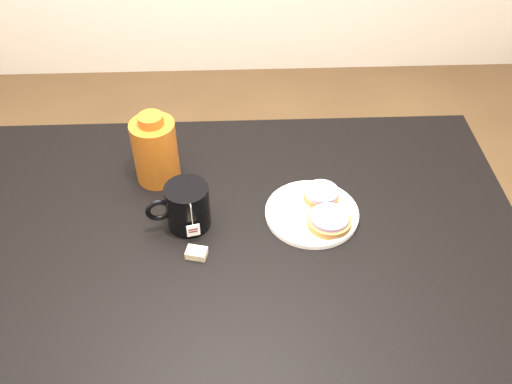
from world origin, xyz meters
TOP-DOWN VIEW (x-y plane):
  - table at (0.00, 0.00)m, footprint 1.40×0.90m
  - plate at (0.21, 0.06)m, footprint 0.22×0.22m
  - bagel_back at (0.24, 0.10)m, footprint 0.11×0.11m
  - bagel_front at (0.24, 0.01)m, footprint 0.14×0.14m
  - mug at (-0.08, 0.04)m, footprint 0.16×0.12m
  - teabag_pouch at (-0.06, -0.06)m, footprint 0.05×0.04m
  - bagel_package at (-0.17, 0.21)m, footprint 0.13×0.13m

SIDE VIEW (x-z plane):
  - table at x=0.00m, z-range 0.29..1.04m
  - plate at x=0.21m, z-range 0.75..0.77m
  - teabag_pouch at x=-0.06m, z-range 0.75..0.77m
  - bagel_front at x=0.24m, z-range 0.76..0.79m
  - bagel_back at x=0.24m, z-range 0.76..0.79m
  - mug at x=-0.08m, z-range 0.75..0.86m
  - bagel_package at x=-0.17m, z-range 0.74..0.93m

